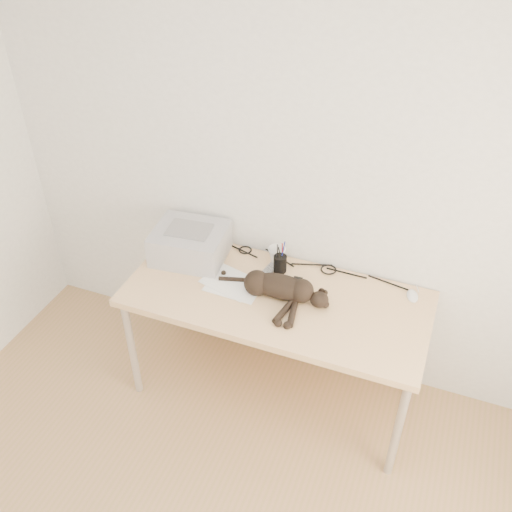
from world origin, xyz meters
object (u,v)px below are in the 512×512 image
at_px(mug, 277,255).
at_px(printer, 190,243).
at_px(pen_cup, 280,263).
at_px(mouse, 413,294).
at_px(cat, 277,288).
at_px(desk, 281,305).

bearing_deg(mug, printer, -164.92).
relative_size(pen_cup, mouse, 1.81).
xyz_separation_m(printer, mug, (0.47, 0.13, -0.04)).
bearing_deg(printer, mug, 15.08).
height_order(cat, mug, cat).
distance_m(cat, mouse, 0.71).
distance_m(desk, printer, 0.62).
bearing_deg(cat, mug, 108.71).
relative_size(mug, mouse, 0.98).
xyz_separation_m(cat, mouse, (0.66, 0.26, -0.04)).
bearing_deg(cat, printer, 163.83).
xyz_separation_m(printer, pen_cup, (0.52, 0.06, -0.04)).
bearing_deg(mouse, mug, 161.51).
distance_m(printer, mouse, 1.25).
distance_m(desk, pen_cup, 0.23).
height_order(cat, pen_cup, pen_cup).
distance_m(cat, mug, 0.30).
bearing_deg(cat, mouse, 19.95).
relative_size(mug, pen_cup, 0.54).
xyz_separation_m(mug, pen_cup, (0.04, -0.07, 0.01)).
bearing_deg(pen_cup, desk, -67.32).
relative_size(printer, pen_cup, 2.31).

